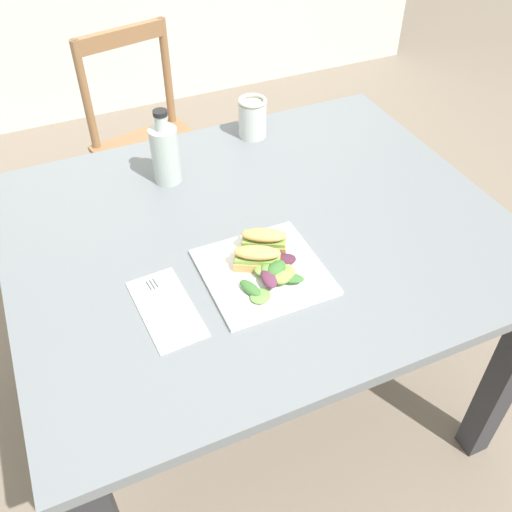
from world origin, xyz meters
The scene contains 11 objects.
ground_plane centered at (0.00, 0.00, 0.00)m, with size 8.20×8.20×0.00m, color #7A6B5B.
dining_table centered at (-0.07, -0.07, 0.62)m, with size 1.22×1.00×0.74m.
chair_wooden_far centered at (-0.11, 0.85, 0.45)m, with size 0.48×0.48×0.87m.
plate_lunch centered at (-0.13, -0.23, 0.74)m, with size 0.26×0.26×0.01m, color white.
sandwich_half_front centered at (-0.14, -0.21, 0.78)m, with size 0.11×0.09×0.06m.
sandwich_half_back centered at (-0.10, -0.16, 0.78)m, with size 0.11×0.09×0.06m.
salad_mixed_greens centered at (-0.12, -0.26, 0.77)m, with size 0.16×0.15×0.03m.
napkin_folded centered at (-0.36, -0.24, 0.74)m, with size 0.11×0.22×0.00m, color silver.
fork_on_napkin centered at (-0.36, -0.23, 0.75)m, with size 0.04×0.19×0.00m.
bottle_cold_brew centered at (-0.22, 0.21, 0.81)m, with size 0.07×0.07×0.21m.
mason_jar_iced_tea centered at (0.09, 0.33, 0.79)m, with size 0.09×0.09×0.12m.
Camera 1 is at (-0.51, -1.06, 1.64)m, focal length 39.72 mm.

